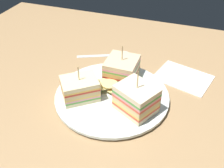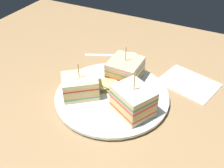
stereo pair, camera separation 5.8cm
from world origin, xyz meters
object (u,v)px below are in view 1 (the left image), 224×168
at_px(plate, 112,96).
at_px(sandwich_wedge_1, 136,99).
at_px(sandwich_wedge_2, 122,69).
at_px(sandwich_wedge_0, 80,88).
at_px(napkin, 183,77).
at_px(chip_pile, 110,86).
at_px(spoon, 116,54).

relative_size(plate, sandwich_wedge_1, 2.62).
bearing_deg(sandwich_wedge_2, plate, 0.25).
bearing_deg(sandwich_wedge_1, sandwich_wedge_0, 28.49).
relative_size(plate, sandwich_wedge_2, 3.00).
xyz_separation_m(plate, napkin, (-0.15, -0.14, -0.00)).
height_order(chip_pile, napkin, chip_pile).
xyz_separation_m(plate, sandwich_wedge_1, (-0.07, 0.03, 0.04)).
bearing_deg(napkin, plate, 42.91).
bearing_deg(spoon, napkin, -37.50).
bearing_deg(sandwich_wedge_1, sandwich_wedge_2, -29.86).
bearing_deg(chip_pile, sandwich_wedge_0, 40.44).
height_order(sandwich_wedge_0, spoon, sandwich_wedge_0).
distance_m(sandwich_wedge_1, napkin, 0.19).
bearing_deg(sandwich_wedge_1, spoon, -33.09).
relative_size(chip_pile, spoon, 0.50).
height_order(plate, spoon, plate).
relative_size(sandwich_wedge_2, spoon, 0.60).
relative_size(sandwich_wedge_0, chip_pile, 1.37).
bearing_deg(sandwich_wedge_2, napkin, 114.04).
xyz_separation_m(plate, sandwich_wedge_2, (0.00, -0.07, 0.03)).
relative_size(sandwich_wedge_1, napkin, 0.75).
xyz_separation_m(sandwich_wedge_1, sandwich_wedge_2, (0.07, -0.10, -0.01)).
bearing_deg(sandwich_wedge_1, chip_pile, -3.13).
bearing_deg(sandwich_wedge_2, chip_pile, -9.59).
distance_m(plate, sandwich_wedge_0, 0.08).
bearing_deg(sandwich_wedge_0, chip_pile, 2.44).
distance_m(spoon, napkin, 0.21).
bearing_deg(chip_pile, sandwich_wedge_1, 148.73).
height_order(plate, chip_pile, chip_pile).
distance_m(sandwich_wedge_2, napkin, 0.17).
height_order(sandwich_wedge_2, napkin, sandwich_wedge_2).
bearing_deg(sandwich_wedge_0, sandwich_wedge_2, 20.39).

